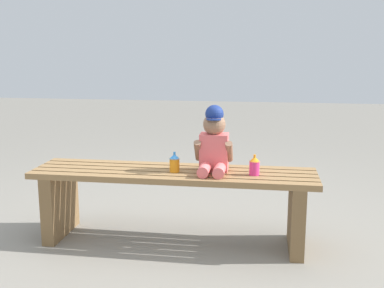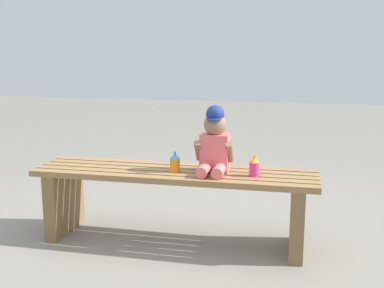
% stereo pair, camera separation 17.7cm
% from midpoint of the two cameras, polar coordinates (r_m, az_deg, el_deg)
% --- Properties ---
extents(ground_plane, '(16.00, 16.00, 0.00)m').
position_cam_midpoint_polar(ground_plane, '(3.08, -0.39, -11.50)').
color(ground_plane, gray).
extents(park_bench, '(1.74, 0.41, 0.46)m').
position_cam_midpoint_polar(park_bench, '(2.97, -0.40, -5.92)').
color(park_bench, olive).
rests_on(park_bench, ground_plane).
extents(child_figure, '(0.23, 0.27, 0.40)m').
position_cam_midpoint_polar(child_figure, '(2.86, 4.47, 0.09)').
color(child_figure, '#E56666').
rests_on(child_figure, park_bench).
extents(sippy_cup_left, '(0.06, 0.06, 0.12)m').
position_cam_midpoint_polar(sippy_cup_left, '(2.88, -0.29, -2.22)').
color(sippy_cup_left, orange).
rests_on(sippy_cup_left, park_bench).
extents(sippy_cup_right, '(0.06, 0.06, 0.12)m').
position_cam_midpoint_polar(sippy_cup_right, '(2.82, 9.28, -2.68)').
color(sippy_cup_right, '#E5337F').
rests_on(sippy_cup_right, park_bench).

